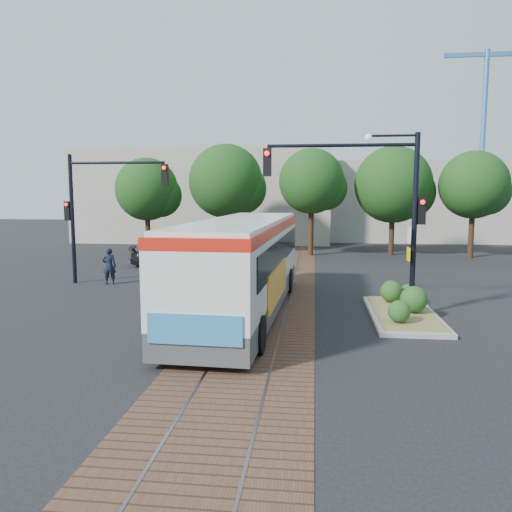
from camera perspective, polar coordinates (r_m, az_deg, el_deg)
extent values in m
plane|color=black|center=(18.71, 1.18, -5.83)|extent=(120.00, 120.00, 0.00)
cube|color=#503724|center=(22.61, 2.16, -3.56)|extent=(3.60, 40.00, 0.01)
cube|color=slate|center=(22.68, 0.27, -3.50)|extent=(0.06, 40.00, 0.01)
cube|color=slate|center=(22.56, 4.06, -3.57)|extent=(0.06, 40.00, 0.01)
cylinder|color=#382314|center=(36.22, -12.25, 2.58)|extent=(0.36, 0.36, 2.86)
sphere|color=#133C13|center=(36.11, -12.38, 7.46)|extent=(4.40, 4.40, 4.40)
cylinder|color=#382314|center=(35.60, -3.42, 2.87)|extent=(0.36, 0.36, 3.12)
sphere|color=#133C13|center=(35.51, -3.46, 8.53)|extent=(5.20, 5.20, 5.20)
cylinder|color=#382314|center=(34.24, 6.28, 2.89)|extent=(0.36, 0.36, 3.39)
sphere|color=#133C13|center=(34.16, 6.36, 8.49)|extent=(4.40, 4.40, 4.40)
cylinder|color=#382314|center=(35.45, 15.22, 2.40)|extent=(0.36, 0.36, 2.86)
sphere|color=#133C13|center=(35.35, 15.40, 7.87)|extent=(5.20, 5.20, 5.20)
cylinder|color=#382314|center=(35.75, 23.37, 2.31)|extent=(0.36, 0.36, 3.12)
sphere|color=#133C13|center=(35.66, 23.63, 7.46)|extent=(4.40, 4.40, 4.40)
cube|color=#ADA899|center=(47.17, -5.25, 6.85)|extent=(22.00, 12.00, 8.00)
cube|color=#ADA899|center=(49.23, 18.83, 5.93)|extent=(18.00, 10.00, 7.00)
cylinder|color=#3F72B2|center=(54.83, 24.45, 11.52)|extent=(0.50, 0.50, 18.00)
cube|color=#3F72B2|center=(56.22, 24.92, 20.17)|extent=(8.00, 0.40, 0.40)
cube|color=#414144|center=(17.68, -1.42, -4.72)|extent=(3.09, 12.46, 0.72)
cube|color=white|center=(17.45, -1.44, -0.41)|extent=(3.11, 12.46, 1.96)
cube|color=black|center=(17.72, -1.26, 0.71)|extent=(3.12, 11.22, 0.93)
cube|color=red|center=(17.34, -1.45, 3.30)|extent=(3.15, 12.46, 0.31)
cube|color=white|center=(17.33, -1.45, 3.98)|extent=(3.01, 12.04, 0.14)
cube|color=black|center=(11.58, -6.90, -2.24)|extent=(1.65, 0.19, 0.93)
cube|color=#2E79B8|center=(11.68, -7.05, -8.37)|extent=(2.27, 0.16, 0.72)
cube|color=orange|center=(16.34, 2.53, -3.12)|extent=(0.25, 4.63, 1.13)
cylinder|color=black|center=(13.81, -9.72, -8.42)|extent=(0.40, 1.04, 1.03)
cylinder|color=black|center=(13.26, 0.14, -8.98)|extent=(0.40, 1.04, 1.03)
cylinder|color=black|center=(21.69, -2.62, -2.65)|extent=(0.40, 1.04, 1.03)
cylinder|color=black|center=(21.34, 3.63, -2.82)|extent=(0.40, 1.04, 1.03)
cube|color=gray|center=(17.90, 16.44, -6.48)|extent=(2.20, 5.20, 0.15)
cube|color=olive|center=(17.87, 16.45, -6.12)|extent=(1.90, 4.80, 0.08)
sphere|color=#1E4719|center=(16.18, 16.05, -6.06)|extent=(0.70, 0.70, 0.70)
sphere|color=#1E4719|center=(17.63, 17.58, -4.71)|extent=(0.90, 0.90, 0.90)
sphere|color=#1E4719|center=(19.10, 15.21, -3.88)|extent=(0.80, 0.80, 0.80)
sphere|color=#1E4719|center=(19.72, 17.00, -3.90)|extent=(0.60, 0.60, 0.60)
cylinder|color=black|center=(17.70, 17.65, 3.62)|extent=(0.18, 0.18, 6.00)
cylinder|color=black|center=(17.44, 9.70, 12.36)|extent=(5.00, 0.12, 0.12)
cube|color=black|center=(17.46, 1.30, 10.64)|extent=(0.28, 0.22, 0.95)
sphere|color=#FF190C|center=(17.34, 1.26, 11.66)|extent=(0.18, 0.18, 0.18)
cube|color=black|center=(17.72, 18.40, 4.89)|extent=(0.26, 0.20, 0.90)
sphere|color=#FF190C|center=(17.59, 18.52, 5.85)|extent=(0.16, 0.16, 0.16)
cube|color=white|center=(17.57, 17.10, 2.31)|extent=(0.04, 0.45, 0.55)
cube|color=yellow|center=(17.63, 17.02, 0.21)|extent=(0.04, 0.45, 0.45)
cylinder|color=black|center=(17.64, 15.39, 13.13)|extent=(1.60, 0.08, 0.08)
sphere|color=silver|center=(17.54, 12.73, 13.08)|extent=(0.24, 0.24, 0.24)
cylinder|color=black|center=(24.87, -20.24, 3.93)|extent=(0.18, 0.18, 6.00)
cylinder|color=black|center=(23.95, -15.63, 10.23)|extent=(4.50, 0.12, 0.12)
cube|color=black|center=(23.17, -10.36, 9.13)|extent=(0.28, 0.22, 0.95)
sphere|color=#FF190C|center=(23.05, -10.48, 9.88)|extent=(0.18, 0.18, 0.18)
cube|color=black|center=(24.95, -20.73, 4.84)|extent=(0.26, 0.20, 0.90)
sphere|color=#FF190C|center=(24.83, -20.90, 5.52)|extent=(0.16, 0.16, 0.16)
imported|color=black|center=(24.18, -16.42, -1.10)|extent=(0.71, 0.56, 1.71)
imported|color=black|center=(29.57, -10.25, 0.02)|extent=(4.40, 2.59, 1.20)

